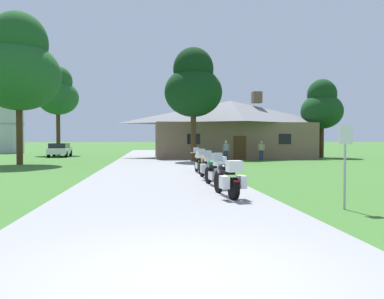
% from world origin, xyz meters
% --- Properties ---
extents(ground_plane, '(500.00, 500.00, 0.00)m').
position_xyz_m(ground_plane, '(0.00, 20.00, 0.00)').
color(ground_plane, '#386628').
extents(asphalt_driveway, '(6.40, 80.00, 0.06)m').
position_xyz_m(asphalt_driveway, '(0.00, 18.00, 0.03)').
color(asphalt_driveway, gray).
rests_on(asphalt_driveway, ground).
extents(motorcycle_black_nearest_to_camera, '(0.88, 2.08, 1.30)m').
position_xyz_m(motorcycle_black_nearest_to_camera, '(1.93, 6.37, 0.61)').
color(motorcycle_black_nearest_to_camera, black).
rests_on(motorcycle_black_nearest_to_camera, asphalt_driveway).
extents(motorcycle_green_second_in_row, '(0.73, 2.08, 1.30)m').
position_xyz_m(motorcycle_green_second_in_row, '(1.98, 9.03, 0.62)').
color(motorcycle_green_second_in_row, black).
rests_on(motorcycle_green_second_in_row, asphalt_driveway).
extents(motorcycle_orange_third_in_row, '(0.83, 2.08, 1.30)m').
position_xyz_m(motorcycle_orange_third_in_row, '(2.08, 11.63, 0.61)').
color(motorcycle_orange_third_in_row, black).
rests_on(motorcycle_orange_third_in_row, asphalt_driveway).
extents(motorcycle_yellow_farthest_in_row, '(0.66, 2.08, 1.30)m').
position_xyz_m(motorcycle_yellow_farthest_in_row, '(2.10, 14.54, 0.62)').
color(motorcycle_yellow_farthest_in_row, black).
rests_on(motorcycle_yellow_farthest_in_row, asphalt_driveway).
extents(stone_lodge, '(15.52, 8.37, 6.49)m').
position_xyz_m(stone_lodge, '(7.45, 31.92, 2.88)').
color(stone_lodge, brown).
rests_on(stone_lodge, ground).
extents(bystander_tan_shirt_near_lodge, '(0.52, 0.34, 1.67)m').
position_xyz_m(bystander_tan_shirt_near_lodge, '(9.07, 26.91, 0.93)').
color(bystander_tan_shirt_near_lodge, navy).
rests_on(bystander_tan_shirt_near_lodge, ground).
extents(bystander_gray_shirt_beside_signpost, '(0.54, 0.30, 1.69)m').
position_xyz_m(bystander_gray_shirt_beside_signpost, '(5.80, 25.99, 0.95)').
color(bystander_gray_shirt_beside_signpost, navy).
rests_on(bystander_gray_shirt_beside_signpost, ground).
extents(metal_signpost_roadside, '(0.36, 0.06, 2.14)m').
position_xyz_m(metal_signpost_roadside, '(4.54, 4.42, 1.35)').
color(metal_signpost_roadside, '#9EA0A5').
rests_on(metal_signpost_roadside, ground).
extents(tree_by_lodge_front, '(4.62, 4.62, 9.14)m').
position_xyz_m(tree_by_lodge_front, '(3.05, 25.57, 6.09)').
color(tree_by_lodge_front, '#422D19').
rests_on(tree_by_lodge_front, ground).
extents(tree_right_of_lodge, '(4.08, 4.08, 7.73)m').
position_xyz_m(tree_right_of_lodge, '(16.46, 31.17, 5.04)').
color(tree_right_of_lodge, '#422D19').
rests_on(tree_right_of_lodge, ground).
extents(tree_left_far, '(4.58, 4.58, 10.09)m').
position_xyz_m(tree_left_far, '(-10.80, 39.78, 7.06)').
color(tree_left_far, '#422D19').
rests_on(tree_left_far, ground).
extents(tree_left_near, '(5.81, 5.81, 10.82)m').
position_xyz_m(tree_left_near, '(-9.66, 23.50, 7.00)').
color(tree_left_near, '#422D19').
rests_on(tree_left_near, ground).
extents(metal_silo_distant, '(4.29, 4.29, 8.74)m').
position_xyz_m(metal_silo_distant, '(-19.59, 48.89, 4.38)').
color(metal_silo_distant, '#B2B7BC').
rests_on(metal_silo_distant, ground).
extents(parked_white_suv_far_left, '(2.11, 4.70, 1.40)m').
position_xyz_m(parked_white_suv_far_left, '(-9.65, 35.49, 0.78)').
color(parked_white_suv_far_left, silver).
rests_on(parked_white_suv_far_left, ground).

